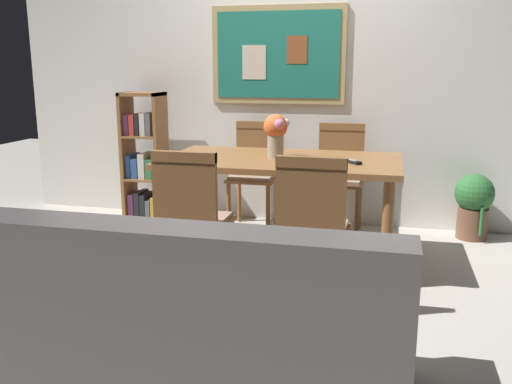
% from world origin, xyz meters
% --- Properties ---
extents(ground_plane, '(12.00, 12.00, 0.00)m').
position_xyz_m(ground_plane, '(0.00, 0.00, 0.00)').
color(ground_plane, '#B7B2A8').
extents(wall_back_with_painting, '(5.20, 0.14, 2.60)m').
position_xyz_m(wall_back_with_painting, '(-0.00, 1.48, 1.30)').
color(wall_back_with_painting, silver).
rests_on(wall_back_with_painting, ground_plane).
extents(dining_table, '(1.65, 0.93, 0.74)m').
position_xyz_m(dining_table, '(0.08, 0.39, 0.66)').
color(dining_table, brown).
rests_on(dining_table, ground_plane).
extents(dining_chair_far_left, '(0.40, 0.41, 0.91)m').
position_xyz_m(dining_chair_far_left, '(-0.32, 1.19, 0.54)').
color(dining_chair_far_left, brown).
rests_on(dining_chair_far_left, ground_plane).
extents(dining_chair_far_right, '(0.40, 0.41, 0.91)m').
position_xyz_m(dining_chair_far_right, '(0.41, 1.21, 0.54)').
color(dining_chair_far_right, brown).
rests_on(dining_chair_far_right, ground_plane).
extents(dining_chair_near_left, '(0.40, 0.41, 0.91)m').
position_xyz_m(dining_chair_near_left, '(-0.31, -0.41, 0.54)').
color(dining_chair_near_left, brown).
rests_on(dining_chair_near_left, ground_plane).
extents(dining_chair_near_right, '(0.40, 0.41, 0.91)m').
position_xyz_m(dining_chair_near_right, '(0.41, -0.42, 0.54)').
color(dining_chair_near_right, brown).
rests_on(dining_chair_near_right, ground_plane).
extents(leather_couch, '(1.80, 0.84, 0.84)m').
position_xyz_m(leather_couch, '(0.02, -1.44, 0.31)').
color(leather_couch, '#514C4C').
rests_on(leather_couch, ground_plane).
extents(bookshelf, '(0.36, 0.28, 1.15)m').
position_xyz_m(bookshelf, '(-1.33, 1.16, 0.52)').
color(bookshelf, brown).
rests_on(bookshelf, ground_plane).
extents(potted_ivy, '(0.31, 0.31, 0.54)m').
position_xyz_m(potted_ivy, '(1.49, 1.24, 0.29)').
color(potted_ivy, brown).
rests_on(potted_ivy, ground_plane).
extents(flower_vase, '(0.18, 0.19, 0.31)m').
position_xyz_m(flower_vase, '(0.02, 0.42, 0.93)').
color(flower_vase, tan).
rests_on(flower_vase, dining_table).
extents(tv_remote, '(0.14, 0.15, 0.02)m').
position_xyz_m(tv_remote, '(0.57, 0.30, 0.76)').
color(tv_remote, black).
rests_on(tv_remote, dining_table).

